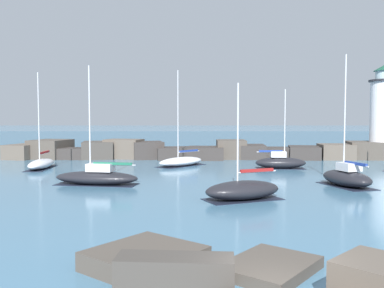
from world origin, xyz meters
TOP-DOWN VIEW (x-y plane):
  - open_sea_beyond at (0.00, 104.63)m, footprint 400.00×116.00m
  - breakwater_jetty at (-0.18, 44.77)m, footprint 54.29×7.08m
  - foreground_rocks at (-0.09, 0.26)m, footprint 11.58×10.56m
  - sailboat_moored_0 at (-10.02, 22.36)m, footprint 7.26×3.37m
  - sailboat_moored_1 at (-3.50, 36.04)m, footprint 6.15×6.39m
  - sailboat_moored_3 at (1.14, 15.98)m, footprint 5.92×4.37m
  - sailboat_moored_4 at (10.08, 21.51)m, footprint 3.90×5.71m
  - sailboat_moored_6 at (-18.50, 33.46)m, footprint 2.23×6.58m
  - sailboat_moored_8 at (7.25, 33.47)m, footprint 5.50×2.37m

SIDE VIEW (x-z plane):
  - open_sea_beyond at x=0.00m, z-range 0.00..0.01m
  - foreground_rocks at x=-0.09m, z-range -0.28..1.13m
  - sailboat_moored_1 at x=-3.50m, z-range -4.84..5.92m
  - sailboat_moored_6 at x=-18.50m, z-range -4.56..5.66m
  - sailboat_moored_3 at x=1.14m, z-range -3.22..4.50m
  - sailboat_moored_0 at x=-10.02m, z-range -4.18..5.48m
  - sailboat_moored_8 at x=7.25m, z-range -3.54..4.96m
  - sailboat_moored_4 at x=10.08m, z-range -4.50..5.98m
  - breakwater_jetty at x=-0.18m, z-range -0.24..2.33m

